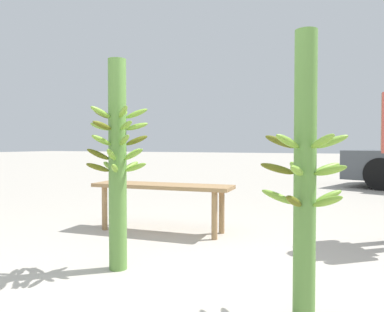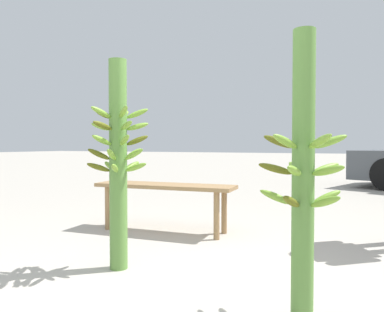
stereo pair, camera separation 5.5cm
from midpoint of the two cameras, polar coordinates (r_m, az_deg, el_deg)
name	(u,v)px [view 1 (the left image)]	position (r m, az deg, el deg)	size (l,w,h in m)	color
ground_plane	(182,304)	(2.39, -2.24, -21.58)	(80.00, 80.00, 0.00)	#B2AA9E
banana_stalk_left	(118,160)	(2.88, -11.82, -0.60)	(0.48, 0.47, 1.59)	#5B8C3D
banana_stalk_center	(305,174)	(2.13, 16.12, -2.62)	(0.47, 0.49, 1.57)	#5B8C3D
market_bench	(162,191)	(4.09, -4.99, -5.37)	(1.57, 0.49, 0.52)	#99754C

